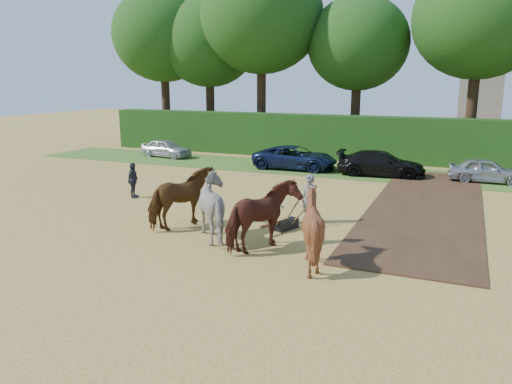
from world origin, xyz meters
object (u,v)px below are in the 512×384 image
at_px(spectator_near, 278,205).
at_px(parked_cars, 357,161).
at_px(church, 489,9).
at_px(plough_team, 243,211).
at_px(spectator_far, 133,180).

relative_size(spectator_near, parked_cars, 0.05).
distance_m(spectator_near, church, 55.03).
height_order(spectator_near, parked_cars, spectator_near).
bearing_deg(plough_team, spectator_far, 151.48).
distance_m(parked_cars, church, 43.77).
bearing_deg(plough_team, spectator_near, 83.91).
xyz_separation_m(spectator_far, parked_cars, (8.26, 10.33, -0.14)).
distance_m(spectator_far, church, 55.26).
relative_size(spectator_far, church, 0.06).
xyz_separation_m(spectator_near, parked_cars, (0.55, 11.75, -0.08)).
relative_size(spectator_near, spectator_far, 0.93).
xyz_separation_m(spectator_far, plough_team, (7.43, -4.04, 0.29)).
relative_size(spectator_far, parked_cars, 0.05).
height_order(plough_team, church, church).
distance_m(spectator_near, plough_team, 2.65).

